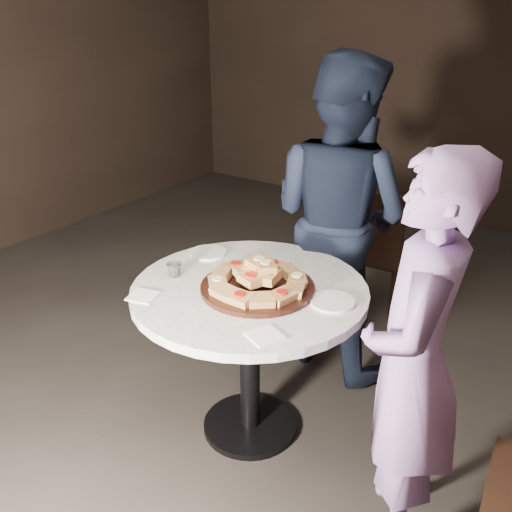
# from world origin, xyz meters

# --- Properties ---
(floor) EXTENTS (7.00, 7.00, 0.00)m
(floor) POSITION_xyz_m (0.00, 0.00, 0.00)
(floor) COLOR black
(floor) RESTS_ON ground
(table) EXTENTS (1.20, 1.20, 0.78)m
(table) POSITION_xyz_m (0.00, 0.04, 0.64)
(table) COLOR black
(table) RESTS_ON ground
(serving_board) EXTENTS (0.65, 0.65, 0.02)m
(serving_board) POSITION_xyz_m (0.05, 0.04, 0.79)
(serving_board) COLOR black
(serving_board) RESTS_ON table
(focaccia_pile) EXTENTS (0.45, 0.43, 0.12)m
(focaccia_pile) POSITION_xyz_m (0.05, 0.04, 0.84)
(focaccia_pile) COLOR #A77541
(focaccia_pile) RESTS_ON serving_board
(plate_left) EXTENTS (0.23, 0.23, 0.01)m
(plate_left) POSITION_xyz_m (-0.37, 0.22, 0.79)
(plate_left) COLOR white
(plate_left) RESTS_ON table
(plate_right) EXTENTS (0.25, 0.25, 0.01)m
(plate_right) POSITION_xyz_m (0.37, 0.12, 0.79)
(plate_right) COLOR white
(plate_right) RESTS_ON table
(water_glass) EXTENTS (0.08, 0.08, 0.06)m
(water_glass) POSITION_xyz_m (-0.34, -0.07, 0.81)
(water_glass) COLOR silver
(water_glass) RESTS_ON table
(napkin_near) EXTENTS (0.14, 0.14, 0.01)m
(napkin_near) POSITION_xyz_m (-0.32, -0.29, 0.79)
(napkin_near) COLOR white
(napkin_near) RESTS_ON table
(napkin_far) EXTENTS (0.16, 0.16, 0.01)m
(napkin_far) POSITION_xyz_m (0.28, -0.25, 0.79)
(napkin_far) COLOR white
(napkin_far) RESTS_ON table
(chair_far) EXTENTS (0.46, 0.48, 0.92)m
(chair_far) POSITION_xyz_m (0.03, 1.32, 0.53)
(chair_far) COLOR black
(chair_far) RESTS_ON ground
(diner_navy) EXTENTS (0.94, 0.79, 1.72)m
(diner_navy) POSITION_xyz_m (0.02, 0.84, 0.86)
(diner_navy) COLOR black
(diner_navy) RESTS_ON ground
(diner_teal) EXTENTS (0.50, 0.64, 1.55)m
(diner_teal) POSITION_xyz_m (0.80, -0.09, 0.77)
(diner_teal) COLOR #8369A8
(diner_teal) RESTS_ON ground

